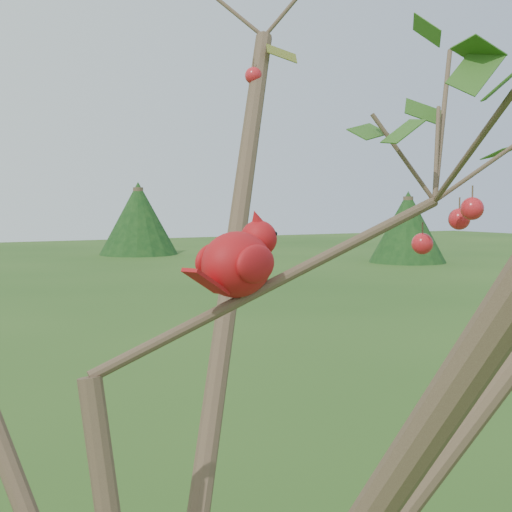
% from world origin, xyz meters
% --- Properties ---
extents(crabapple_tree, '(2.35, 2.05, 2.95)m').
position_xyz_m(crabapple_tree, '(0.03, -0.02, 2.12)').
color(crabapple_tree, '#463126').
rests_on(crabapple_tree, ground).
extents(cardinal, '(0.20, 0.14, 0.15)m').
position_xyz_m(cardinal, '(0.18, 0.08, 2.11)').
color(cardinal, red).
rests_on(cardinal, ground).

